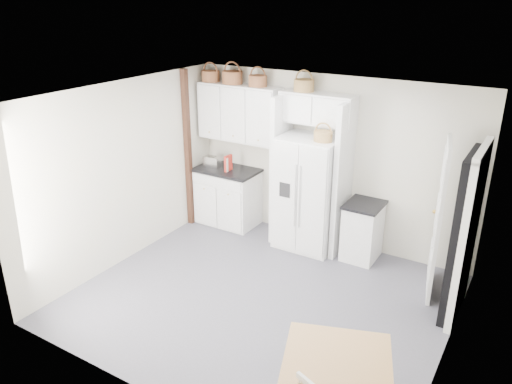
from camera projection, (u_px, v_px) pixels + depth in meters
The scene contains 25 objects.
floor at pixel (261, 298), 6.46m from camera, with size 4.50×4.50×0.00m, color #4D4B54.
ceiling at pixel (262, 98), 5.49m from camera, with size 4.50×4.50×0.00m, color white.
wall_back at pixel (329, 161), 7.56m from camera, with size 4.50×4.50×0.00m, color beige.
wall_left at pixel (125, 173), 7.06m from camera, with size 4.00×4.00×0.00m, color beige.
wall_right at pixel (458, 253), 4.89m from camera, with size 4.00×4.00×0.00m, color beige.
refrigerator at pixel (309, 193), 7.52m from camera, with size 0.90×0.72×1.74m, color white.
base_cab_left at pixel (228, 197), 8.44m from camera, with size 1.00×0.63×0.93m, color white.
base_cab_right at pixel (362, 232), 7.31m from camera, with size 0.47×0.57×0.83m, color white.
counter_left at pixel (227, 170), 8.26m from camera, with size 1.05×0.68×0.04m, color black.
counter_right at pixel (365, 205), 7.15m from camera, with size 0.51×0.61×0.04m, color black.
toaster at pixel (212, 162), 8.29m from camera, with size 0.27×0.15×0.18m, color silver.
cookbook_red at pixel (228, 163), 8.10m from camera, with size 0.04×0.17×0.26m, color red.
cookbook_cream at pixel (228, 164), 8.11m from camera, with size 0.03×0.16×0.23m, color beige.
basket_upper_a at pixel (211, 76), 7.99m from camera, with size 0.30×0.30×0.17m, color brown.
basket_upper_b at pixel (232, 78), 7.79m from camera, with size 0.33×0.33×0.19m, color brown.
basket_upper_c at pixel (258, 81), 7.57m from camera, with size 0.29×0.29×0.17m, color brown.
basket_bridge_a at pixel (304, 85), 7.19m from camera, with size 0.30×0.30×0.17m, color brown.
basket_fridge_b at pixel (323, 136), 6.98m from camera, with size 0.27×0.27×0.15m, color brown.
upper_cabinet at pixel (240, 113), 7.93m from camera, with size 1.40×0.34×0.90m, color white.
bridge_cabinet at pixel (318, 109), 7.19m from camera, with size 1.12×0.34×0.45m, color white.
fridge_panel_left at pixel (281, 169), 7.70m from camera, with size 0.08×0.60×2.30m, color white.
fridge_panel_right at pixel (343, 181), 7.21m from camera, with size 0.08×0.60×2.30m, color white.
trim_post at pixel (188, 150), 8.11m from camera, with size 0.09×0.09×2.60m, color black.
doorway_void at pixel (464, 237), 5.83m from camera, with size 0.18×0.85×2.05m, color black.
door_slab at pixel (439, 220), 6.27m from camera, with size 0.80×0.04×2.05m, color white.
Camera 1 is at (2.80, -4.72, 3.68)m, focal length 35.00 mm.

